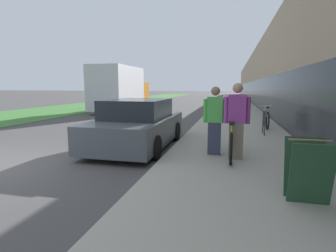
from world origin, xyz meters
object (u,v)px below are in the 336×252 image
at_px(person_rider, 236,121).
at_px(person_bystander, 215,121).
at_px(tandem_bicycle, 231,140).
at_px(parked_sedan_curbside, 138,125).
at_px(cruiser_bike_nearest, 266,119).
at_px(bike_rack_hoop, 264,119).
at_px(moving_truck, 120,90).
at_px(sandwich_board_sign, 308,170).

distance_m(person_rider, person_bystander, 0.57).
bearing_deg(person_bystander, tandem_bicycle, 0.55).
distance_m(tandem_bicycle, parked_sedan_curbside, 2.82).
bearing_deg(cruiser_bike_nearest, parked_sedan_curbside, -136.43).
relative_size(bike_rack_hoop, moving_truck, 0.14).
xyz_separation_m(tandem_bicycle, parked_sedan_curbside, (-2.68, 0.87, 0.14)).
distance_m(sandwich_board_sign, moving_truck, 15.99).
xyz_separation_m(tandem_bicycle, sandwich_board_sign, (1.06, -2.35, 0.08)).
bearing_deg(person_bystander, moving_truck, 123.47).
distance_m(person_bystander, cruiser_bike_nearest, 5.02).
distance_m(person_rider, parked_sedan_curbside, 3.03).
distance_m(tandem_bicycle, moving_truck, 13.46).
bearing_deg(cruiser_bike_nearest, person_bystander, -110.29).
relative_size(tandem_bicycle, sandwich_board_sign, 2.58).
height_order(person_bystander, sandwich_board_sign, person_bystander).
xyz_separation_m(person_rider, parked_sedan_curbside, (-2.78, 1.15, -0.35)).
relative_size(tandem_bicycle, person_rider, 1.36).
height_order(cruiser_bike_nearest, sandwich_board_sign, sandwich_board_sign).
bearing_deg(moving_truck, sandwich_board_sign, -56.81).
relative_size(sandwich_board_sign, parked_sedan_curbside, 0.22).
bearing_deg(person_bystander, sandwich_board_sign, -58.12).
height_order(parked_sedan_curbside, moving_truck, moving_truck).
relative_size(person_bystander, cruiser_bike_nearest, 0.97).
distance_m(parked_sedan_curbside, moving_truck, 11.34).
height_order(bike_rack_hoop, cruiser_bike_nearest, cruiser_bike_nearest).
xyz_separation_m(person_rider, cruiser_bike_nearest, (1.24, 4.97, -0.49)).
xyz_separation_m(bike_rack_hoop, cruiser_bike_nearest, (0.25, 1.52, -0.14)).
bearing_deg(cruiser_bike_nearest, tandem_bicycle, -105.92).
distance_m(bike_rack_hoop, moving_truck, 11.79).
height_order(tandem_bicycle, parked_sedan_curbside, parked_sedan_curbside).
distance_m(person_bystander, parked_sedan_curbside, 2.46).
height_order(tandem_bicycle, cruiser_bike_nearest, same).
bearing_deg(bike_rack_hoop, person_rider, -105.95).
bearing_deg(tandem_bicycle, person_bystander, -179.45).
xyz_separation_m(person_rider, person_bystander, (-0.50, 0.28, -0.04)).
height_order(tandem_bicycle, person_bystander, person_bystander).
bearing_deg(tandem_bicycle, person_rider, -70.49).
bearing_deg(parked_sedan_curbside, cruiser_bike_nearest, 43.57).
height_order(person_rider, person_bystander, person_rider).
bearing_deg(bike_rack_hoop, parked_sedan_curbside, -148.56).
bearing_deg(moving_truck, parked_sedan_curbside, -63.76).
bearing_deg(moving_truck, tandem_bicycle, -55.11).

